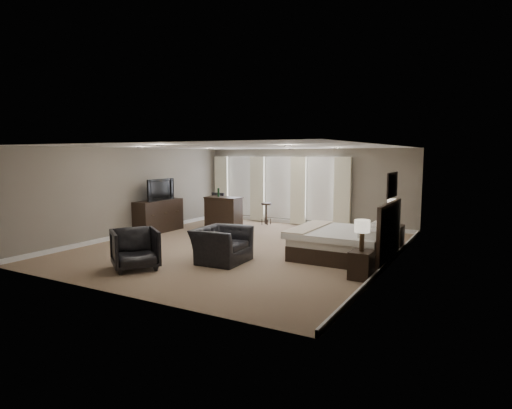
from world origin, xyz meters
The scene contains 16 objects.
room centered at (0.00, 0.00, 1.30)m, with size 7.60×8.60×2.64m.
window_bay centered at (-1.00, 4.11, 1.20)m, with size 5.25×0.20×2.30m.
bed centered at (2.58, 0.21, 0.68)m, with size 2.15×2.05×1.37m, color silver.
nightstand_near centered at (3.47, -1.24, 0.27)m, with size 0.41×0.50×0.55m, color black.
nightstand_far centered at (3.47, 1.66, 0.32)m, with size 0.47×0.58×0.63m, color black.
lamp_near centered at (3.47, -1.24, 0.85)m, with size 0.30×0.30×0.61m, color beige.
lamp_far centered at (3.47, 1.66, 0.96)m, with size 0.32×0.32×0.66m, color beige.
wall_art centered at (3.70, 0.21, 1.75)m, with size 0.04×0.96×0.56m, color slate.
dresser centered at (-3.45, 0.69, 0.50)m, with size 0.56×1.72×1.00m, color black.
tv centered at (-3.45, 0.69, 1.08)m, with size 1.15×0.66×0.15m, color black.
armchair_near centered at (0.37, -1.48, 0.52)m, with size 1.19×0.78×1.04m, color black.
armchair_far centered at (-0.88, -2.88, 0.47)m, with size 0.91×0.85×0.94m, color black.
bar_counter centered at (-2.07, 2.26, 0.52)m, with size 1.19×0.62×1.04m, color black.
bar_stool_left centered at (-2.75, 3.30, 0.39)m, with size 0.37×0.37×0.78m, color black.
bar_stool_right centered at (-1.18, 3.58, 0.37)m, with size 0.35×0.35×0.75m, color black.
desk_chair centered at (-2.63, 3.01, 0.56)m, with size 0.57×0.57×1.11m, color black.
Camera 1 is at (5.66, -9.32, 2.41)m, focal length 30.00 mm.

